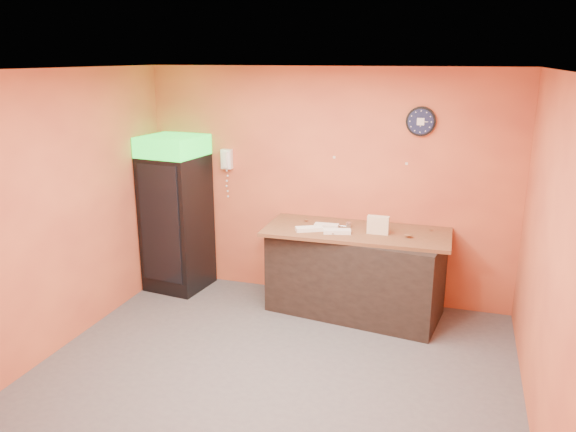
% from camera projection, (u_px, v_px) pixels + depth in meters
% --- Properties ---
extents(floor, '(4.50, 4.50, 0.00)m').
position_uv_depth(floor, '(273.00, 373.00, 5.34)').
color(floor, '#47474C').
rests_on(floor, ground).
extents(back_wall, '(4.50, 0.02, 2.80)m').
position_uv_depth(back_wall, '(326.00, 185.00, 6.79)').
color(back_wall, '#E06E3F').
rests_on(back_wall, floor).
extents(left_wall, '(0.02, 4.00, 2.80)m').
position_uv_depth(left_wall, '(59.00, 213.00, 5.60)').
color(left_wall, '#E06E3F').
rests_on(left_wall, floor).
extents(right_wall, '(0.02, 4.00, 2.80)m').
position_uv_depth(right_wall, '(549.00, 260.00, 4.30)').
color(right_wall, '#E06E3F').
rests_on(right_wall, floor).
extents(ceiling, '(4.50, 4.00, 0.02)m').
position_uv_depth(ceiling, '(270.00, 70.00, 4.57)').
color(ceiling, white).
rests_on(ceiling, back_wall).
extents(beverage_cooler, '(0.77, 0.78, 1.97)m').
position_uv_depth(beverage_cooler, '(175.00, 216.00, 7.07)').
color(beverage_cooler, black).
rests_on(beverage_cooler, floor).
extents(prep_counter, '(2.03, 1.11, 0.96)m').
position_uv_depth(prep_counter, '(355.00, 273.00, 6.51)').
color(prep_counter, black).
rests_on(prep_counter, floor).
extents(wall_clock, '(0.33, 0.06, 0.33)m').
position_uv_depth(wall_clock, '(421.00, 121.00, 6.23)').
color(wall_clock, black).
rests_on(wall_clock, back_wall).
extents(wall_phone, '(0.13, 0.11, 0.25)m').
position_uv_depth(wall_phone, '(227.00, 159.00, 7.03)').
color(wall_phone, white).
rests_on(wall_phone, back_wall).
extents(butcher_paper, '(2.10, 0.90, 0.04)m').
position_uv_depth(butcher_paper, '(357.00, 232.00, 6.37)').
color(butcher_paper, brown).
rests_on(butcher_paper, prep_counter).
extents(sub_roll_stack, '(0.24, 0.09, 0.20)m').
position_uv_depth(sub_roll_stack, '(378.00, 225.00, 6.21)').
color(sub_roll_stack, beige).
rests_on(sub_roll_stack, butcher_paper).
extents(wrapped_sandwich_left, '(0.33, 0.25, 0.04)m').
position_uv_depth(wrapped_sandwich_left, '(309.00, 229.00, 6.34)').
color(wrapped_sandwich_left, white).
rests_on(wrapped_sandwich_left, butcher_paper).
extents(wrapped_sandwich_mid, '(0.32, 0.19, 0.04)m').
position_uv_depth(wrapped_sandwich_mid, '(337.00, 231.00, 6.25)').
color(wrapped_sandwich_mid, white).
rests_on(wrapped_sandwich_mid, butcher_paper).
extents(wrapped_sandwich_right, '(0.28, 0.12, 0.04)m').
position_uv_depth(wrapped_sandwich_right, '(327.00, 226.00, 6.46)').
color(wrapped_sandwich_right, white).
rests_on(wrapped_sandwich_right, butcher_paper).
extents(kitchen_tool, '(0.06, 0.06, 0.06)m').
position_uv_depth(kitchen_tool, '(349.00, 225.00, 6.45)').
color(kitchen_tool, silver).
rests_on(kitchen_tool, butcher_paper).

